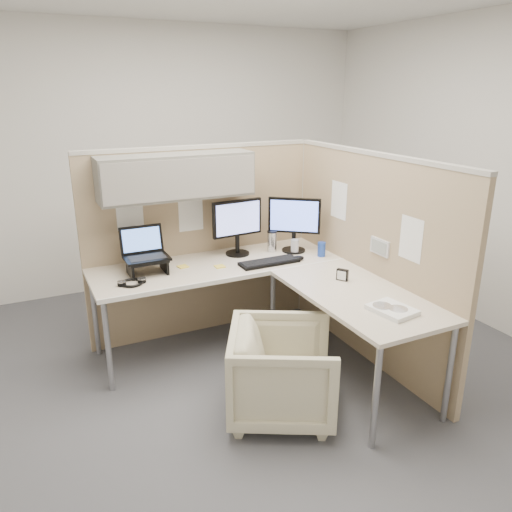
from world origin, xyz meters
name	(u,v)px	position (x,y,z in m)	size (l,w,h in m)	color
ground	(258,372)	(0.00, 0.00, 0.00)	(4.50, 4.50, 0.00)	#45464C
partition_back	(191,212)	(-0.22, 0.83, 1.10)	(2.00, 0.36, 1.63)	tan
partition_right	(366,257)	(0.90, -0.07, 0.82)	(0.07, 2.03, 1.63)	tan
desk	(266,281)	(0.12, 0.13, 0.69)	(2.00, 1.98, 0.73)	beige
office_chair	(283,368)	(-0.08, -0.51, 0.34)	(0.66, 0.62, 0.68)	beige
monitor_left	(237,223)	(0.13, 0.68, 1.00)	(0.44, 0.20, 0.47)	black
monitor_right	(294,220)	(0.60, 0.55, 1.00)	(0.37, 0.30, 0.47)	black
laptop_station	(146,256)	(-0.67, 0.58, 0.86)	(0.33, 0.28, 0.34)	black
keyboard	(269,262)	(0.27, 0.35, 0.74)	(0.49, 0.16, 0.02)	black
mouse	(298,258)	(0.52, 0.33, 0.75)	(0.10, 0.07, 0.04)	black
travel_mug	(272,241)	(0.44, 0.63, 0.82)	(0.09, 0.09, 0.18)	silver
soda_can_green	(322,249)	(0.75, 0.33, 0.79)	(0.07, 0.07, 0.12)	#1E3FA5
soda_can_silver	(295,246)	(0.58, 0.50, 0.79)	(0.07, 0.07, 0.12)	silver
sticky_note_c	(183,267)	(-0.38, 0.58, 0.73)	(0.08, 0.08, 0.01)	yellow
sticky_note_d	(220,266)	(-0.12, 0.45, 0.73)	(0.08, 0.08, 0.01)	yellow
headphones	(132,283)	(-0.82, 0.39, 0.74)	(0.20, 0.16, 0.03)	black
paper_stack	(392,310)	(0.54, -0.79, 0.75)	(0.25, 0.30, 0.03)	white
desk_clock	(342,275)	(0.58, -0.20, 0.77)	(0.07, 0.09, 0.08)	black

